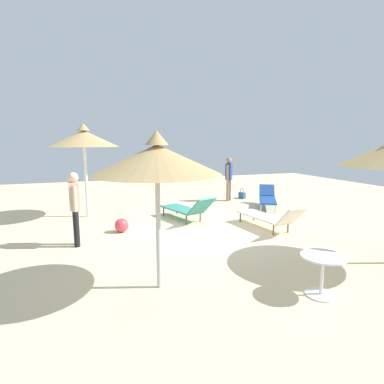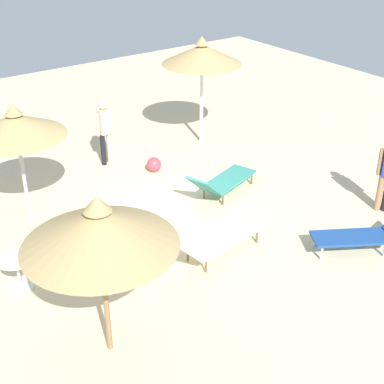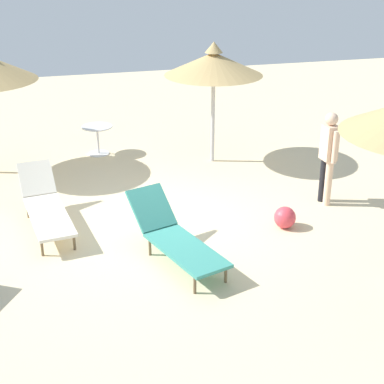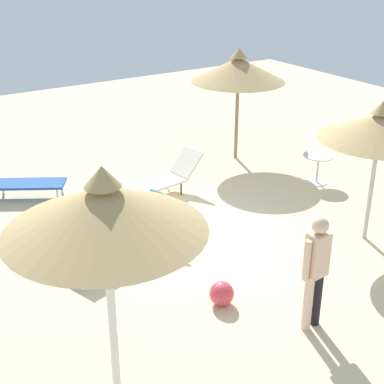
{
  "view_description": "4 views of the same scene",
  "coord_description": "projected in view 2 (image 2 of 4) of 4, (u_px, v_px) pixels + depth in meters",
  "views": [
    {
      "loc": [
        7.16,
        -2.82,
        2.36
      ],
      "look_at": [
        0.17,
        -0.4,
        1.13
      ],
      "focal_mm": 28.46,
      "sensor_mm": 36.0,
      "label": 1
    },
    {
      "loc": [
        5.82,
        8.65,
        6.19
      ],
      "look_at": [
        -0.21,
        0.35,
        0.63
      ],
      "focal_mm": 52.15,
      "sensor_mm": 36.0,
      "label": 2
    },
    {
      "loc": [
        -8.78,
        1.71,
        4.44
      ],
      "look_at": [
        -0.34,
        -0.56,
        0.63
      ],
      "focal_mm": 54.94,
      "sensor_mm": 36.0,
      "label": 3
    },
    {
      "loc": [
        -4.84,
        -7.53,
        4.88
      ],
      "look_at": [
        0.24,
        0.32,
        0.67
      ],
      "focal_mm": 52.25,
      "sensor_mm": 36.0,
      "label": 4
    }
  ],
  "objects": [
    {
      "name": "person_standing_center",
      "position": [
        105.0,
        128.0,
        13.88
      ],
      "size": [
        0.47,
        0.24,
        1.69
      ],
      "color": "black",
      "rests_on": "ground"
    },
    {
      "name": "parasol_umbrella_edge",
      "position": [
        16.0,
        125.0,
        11.06
      ],
      "size": [
        2.01,
        2.01,
        2.53
      ],
      "color": "#B2B2B7",
      "rests_on": "ground"
    },
    {
      "name": "lounge_chair_front",
      "position": [
        364.0,
        235.0,
        10.71
      ],
      "size": [
        1.98,
        1.49,
        0.71
      ],
      "color": "#1E478C",
      "rests_on": "ground"
    },
    {
      "name": "parasol_umbrella_back",
      "position": [
        202.0,
        54.0,
        14.45
      ],
      "size": [
        2.11,
        2.11,
        2.91
      ],
      "color": "white",
      "rests_on": "ground"
    },
    {
      "name": "beach_ball",
      "position": [
        154.0,
        165.0,
        13.86
      ],
      "size": [
        0.37,
        0.37,
        0.37
      ],
      "primitive_type": "sphere",
      "color": "#D83F4C",
      "rests_on": "ground"
    },
    {
      "name": "parasol_umbrella_near_left",
      "position": [
        99.0,
        228.0,
        7.53
      ],
      "size": [
        2.21,
        2.21,
        2.66
      ],
      "color": "olive",
      "rests_on": "ground"
    },
    {
      "name": "lounge_chair_far_right",
      "position": [
        221.0,
        181.0,
        12.62
      ],
      "size": [
        2.13,
        1.2,
        0.84
      ],
      "color": "teal",
      "rests_on": "ground"
    },
    {
      "name": "side_table_round",
      "position": [
        17.0,
        267.0,
        9.64
      ],
      "size": [
        0.68,
        0.68,
        0.64
      ],
      "color": "silver",
      "rests_on": "ground"
    },
    {
      "name": "ground",
      "position": [
        175.0,
        216.0,
        12.13
      ],
      "size": [
        24.0,
        24.0,
        0.1
      ],
      "primitive_type": "cube",
      "color": "beige"
    },
    {
      "name": "lounge_chair_near_right",
      "position": [
        213.0,
        241.0,
        10.51
      ],
      "size": [
        2.22,
        0.86,
        0.81
      ],
      "color": "silver",
      "rests_on": "ground"
    }
  ]
}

